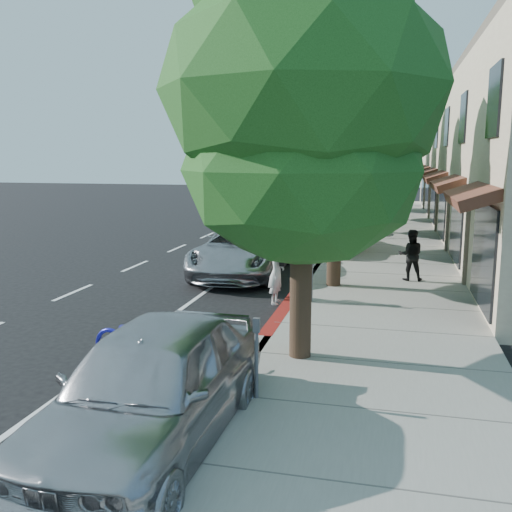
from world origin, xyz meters
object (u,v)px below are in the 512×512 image
(street_tree_2, at_px, (352,148))
(silver_suv, at_px, (242,250))
(street_tree_4, at_px, (367,144))
(bicycle, at_px, (141,341))
(white_pickup, at_px, (324,220))
(pedestrian, at_px, (411,255))
(cyclist, at_px, (276,272))
(street_tree_3, at_px, (361,141))
(street_tree_0, at_px, (303,98))
(street_tree_5, at_px, (371,151))
(near_car_a, at_px, (151,387))
(dark_suv_far, at_px, (312,205))
(street_tree_1, at_px, (337,138))
(dark_sedan, at_px, (315,231))

(street_tree_2, xyz_separation_m, silver_suv, (-3.10, -4.50, -3.30))
(street_tree_4, bearing_deg, bicycle, -96.16)
(white_pickup, relative_size, pedestrian, 3.56)
(white_pickup, xyz_separation_m, pedestrian, (3.72, -9.88, 0.13))
(cyclist, distance_m, white_pickup, 12.90)
(street_tree_3, bearing_deg, street_tree_4, 90.00)
(street_tree_0, xyz_separation_m, street_tree_4, (0.00, 24.00, -0.29))
(street_tree_5, xyz_separation_m, near_car_a, (-1.40, -33.50, -3.30))
(street_tree_4, distance_m, cyclist, 20.20)
(street_tree_5, height_order, dark_suv_far, street_tree_5)
(street_tree_1, relative_size, street_tree_2, 1.02)
(street_tree_3, xyz_separation_m, pedestrian, (2.14, -10.81, -3.56))
(near_car_a, bearing_deg, dark_sedan, 91.44)
(street_tree_1, xyz_separation_m, dark_sedan, (-1.40, 6.47, -3.43))
(street_tree_1, relative_size, street_tree_4, 0.94)
(street_tree_0, distance_m, bicycle, 5.13)
(street_tree_3, bearing_deg, street_tree_2, -90.00)
(dark_sedan, xyz_separation_m, dark_suv_far, (-1.70, 11.13, 0.09))
(street_tree_2, distance_m, bicycle, 13.74)
(dark_sedan, xyz_separation_m, white_pickup, (-0.18, 4.60, -0.05))
(bicycle, height_order, white_pickup, white_pickup)
(cyclist, bearing_deg, street_tree_1, -31.81)
(street_tree_1, height_order, dark_suv_far, street_tree_1)
(dark_sedan, bearing_deg, bicycle, -101.48)
(street_tree_0, relative_size, street_tree_4, 1.06)
(street_tree_0, bearing_deg, dark_sedan, 96.41)
(pedestrian, bearing_deg, white_pickup, -72.68)
(street_tree_0, xyz_separation_m, street_tree_5, (0.00, 30.00, -0.64))
(street_tree_1, height_order, pedestrian, street_tree_1)
(pedestrian, bearing_deg, near_car_a, 68.36)
(cyclist, relative_size, silver_suv, 0.29)
(dark_sedan, relative_size, white_pickup, 0.94)
(street_tree_5, bearing_deg, street_tree_0, -90.00)
(street_tree_0, bearing_deg, silver_suv, 112.46)
(silver_suv, bearing_deg, near_car_a, -83.95)
(street_tree_5, xyz_separation_m, dark_sedan, (-1.40, -17.53, -3.31))
(street_tree_1, bearing_deg, street_tree_2, 90.00)
(street_tree_5, height_order, near_car_a, street_tree_5)
(street_tree_5, bearing_deg, street_tree_3, -90.00)
(white_pickup, height_order, near_car_a, near_car_a)
(street_tree_0, distance_m, dark_suv_far, 24.11)
(cyclist, bearing_deg, street_tree_4, -0.21)
(street_tree_1, xyz_separation_m, dark_suv_far, (-3.10, 17.60, -3.34))
(near_car_a, bearing_deg, street_tree_4, 88.52)
(dark_sedan, bearing_deg, silver_suv, -114.83)
(street_tree_3, distance_m, silver_suv, 11.55)
(street_tree_0, xyz_separation_m, white_pickup, (-1.58, 17.07, -4.00))
(street_tree_1, distance_m, street_tree_2, 6.00)
(bicycle, height_order, silver_suv, silver_suv)
(dark_sedan, bearing_deg, street_tree_4, 77.09)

